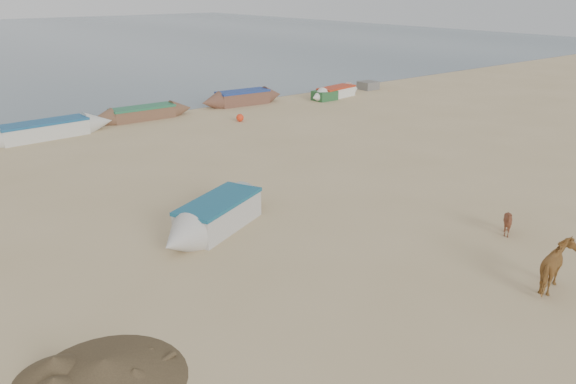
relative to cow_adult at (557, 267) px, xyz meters
name	(u,v)px	position (x,y,z in m)	size (l,w,h in m)	color
ground	(374,263)	(-2.56, 3.92, -0.65)	(140.00, 140.00, 0.00)	tan
cow_adult	(557,267)	(0.00, 0.00, 0.00)	(0.70, 1.54, 1.30)	olive
calf_front	(508,223)	(2.09, 2.65, -0.21)	(0.71, 0.80, 0.88)	#582D1C
near_canoe	(219,214)	(-4.72, 8.79, -0.16)	(5.49, 1.33, 0.99)	beige
debris_pile	(105,371)	(-10.52, 3.65, -0.38)	(3.25, 3.25, 0.53)	brown
waterline_canoes	(30,130)	(-6.38, 24.77, -0.22)	(47.85, 4.37, 0.94)	brown
beach_clutter	(177,117)	(1.32, 23.27, -0.35)	(42.14, 4.44, 0.64)	#2B603F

